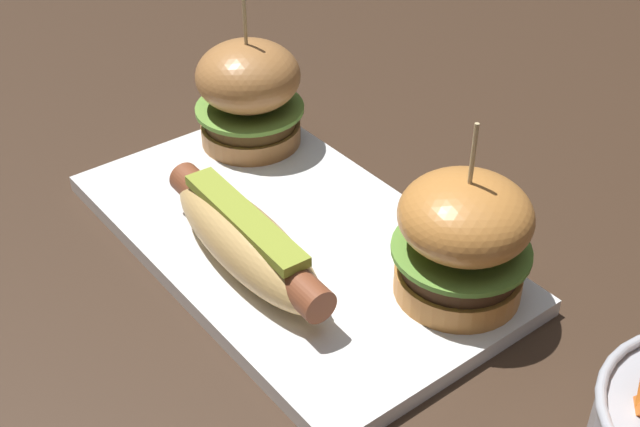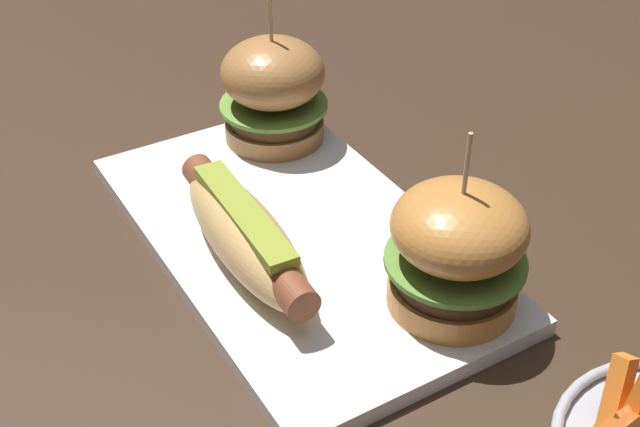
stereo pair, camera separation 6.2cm
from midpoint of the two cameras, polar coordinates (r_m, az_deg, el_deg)
name	(u,v)px [view 2 (the right image)]	position (r m, az deg, el deg)	size (l,w,h in m)	color
ground_plane	(297,245)	(0.68, 1.04, -2.22)	(3.00, 3.00, 0.00)	#382619
platter_main	(297,238)	(0.67, 1.05, -1.75)	(0.37, 0.21, 0.01)	white
hot_dog	(245,233)	(0.63, -2.26, -1.45)	(0.19, 0.06, 0.05)	tan
slider_left	(273,90)	(0.77, -0.83, 8.26)	(0.10, 0.10, 0.14)	#AF743E
slider_right	(457,249)	(0.59, 12.20, -2.46)	(0.10, 0.10, 0.14)	#C77E39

